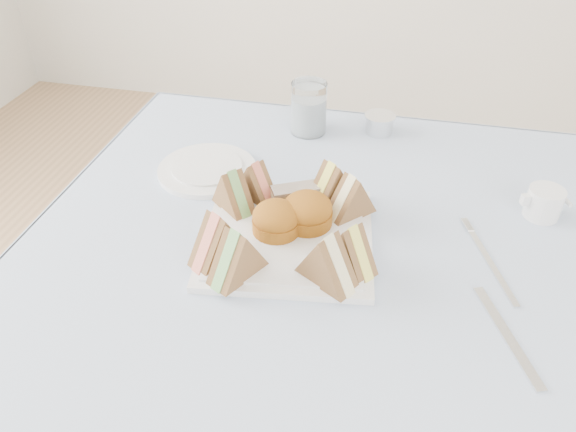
% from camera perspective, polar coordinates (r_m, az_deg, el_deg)
% --- Properties ---
extents(table, '(0.90, 0.90, 0.74)m').
position_cam_1_polar(table, '(1.18, 3.41, -17.96)').
color(table, brown).
rests_on(table, floor).
extents(tablecloth, '(1.02, 1.02, 0.01)m').
position_cam_1_polar(tablecloth, '(0.90, 4.27, -4.20)').
color(tablecloth, '#96B1D2').
rests_on(tablecloth, table).
extents(serving_plate, '(0.31, 0.31, 0.01)m').
position_cam_1_polar(serving_plate, '(0.92, 0.00, -2.19)').
color(serving_plate, white).
rests_on(serving_plate, tablecloth).
extents(sandwich_fl_a, '(0.09, 0.10, 0.08)m').
position_cam_1_polar(sandwich_fl_a, '(0.85, -7.12, -2.07)').
color(sandwich_fl_a, olive).
rests_on(sandwich_fl_a, serving_plate).
extents(sandwich_fl_b, '(0.08, 0.10, 0.08)m').
position_cam_1_polar(sandwich_fl_b, '(0.82, -5.21, -3.76)').
color(sandwich_fl_b, olive).
rests_on(sandwich_fl_b, serving_plate).
extents(sandwich_fr_a, '(0.09, 0.08, 0.08)m').
position_cam_1_polar(sandwich_fr_a, '(0.84, 6.42, -3.07)').
color(sandwich_fr_a, olive).
rests_on(sandwich_fr_a, serving_plate).
extents(sandwich_fr_b, '(0.10, 0.09, 0.08)m').
position_cam_1_polar(sandwich_fr_b, '(0.81, 4.00, -4.29)').
color(sandwich_fr_b, olive).
rests_on(sandwich_fr_b, serving_plate).
extents(sandwich_bl_a, '(0.09, 0.09, 0.08)m').
position_cam_1_polar(sandwich_bl_a, '(0.96, -5.63, 2.69)').
color(sandwich_bl_a, olive).
rests_on(sandwich_bl_a, serving_plate).
extents(sandwich_bl_b, '(0.09, 0.08, 0.07)m').
position_cam_1_polar(sandwich_bl_b, '(0.98, -3.30, 3.64)').
color(sandwich_bl_b, olive).
rests_on(sandwich_bl_b, serving_plate).
extents(sandwich_br_a, '(0.09, 0.09, 0.08)m').
position_cam_1_polar(sandwich_br_a, '(0.94, 6.43, 2.11)').
color(sandwich_br_a, olive).
rests_on(sandwich_br_a, serving_plate).
extents(sandwich_br_b, '(0.09, 0.10, 0.08)m').
position_cam_1_polar(sandwich_br_b, '(0.97, 4.40, 3.42)').
color(sandwich_br_b, olive).
rests_on(sandwich_br_b, serving_plate).
extents(scone_left, '(0.09, 0.09, 0.05)m').
position_cam_1_polar(scone_left, '(0.91, -1.20, -0.32)').
color(scone_left, '#A85114').
rests_on(scone_left, serving_plate).
extents(scone_right, '(0.11, 0.11, 0.06)m').
position_cam_1_polar(scone_right, '(0.92, 1.98, 0.50)').
color(scone_right, '#A85114').
rests_on(scone_right, serving_plate).
extents(pastry_slice, '(0.09, 0.07, 0.04)m').
position_cam_1_polar(pastry_slice, '(0.97, 0.73, 2.03)').
color(pastry_slice, tan).
rests_on(pastry_slice, serving_plate).
extents(side_plate, '(0.21, 0.21, 0.01)m').
position_cam_1_polar(side_plate, '(1.10, -8.21, 4.68)').
color(side_plate, white).
rests_on(side_plate, tablecloth).
extents(water_glass, '(0.08, 0.08, 0.11)m').
position_cam_1_polar(water_glass, '(1.21, 2.12, 10.91)').
color(water_glass, white).
rests_on(water_glass, tablecloth).
extents(tea_strainer, '(0.08, 0.08, 0.04)m').
position_cam_1_polar(tea_strainer, '(1.24, 9.27, 9.14)').
color(tea_strainer, silver).
rests_on(tea_strainer, tablecloth).
extents(knife, '(0.08, 0.17, 0.00)m').
position_cam_1_polar(knife, '(0.83, 21.35, -11.22)').
color(knife, silver).
rests_on(knife, tablecloth).
extents(fork, '(0.07, 0.17, 0.00)m').
position_cam_1_polar(fork, '(0.93, 20.03, -4.85)').
color(fork, silver).
rests_on(fork, tablecloth).
extents(creamer_jug, '(0.08, 0.08, 0.05)m').
position_cam_1_polar(creamer_jug, '(1.06, 24.56, 1.22)').
color(creamer_jug, white).
rests_on(creamer_jug, tablecloth).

